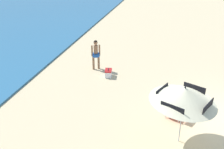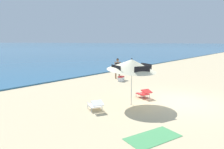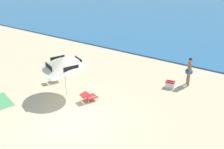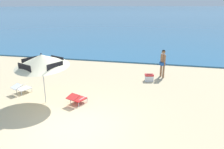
% 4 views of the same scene
% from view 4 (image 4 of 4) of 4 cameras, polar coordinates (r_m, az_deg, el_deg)
% --- Properties ---
extents(ground_plane, '(800.00, 800.00, 0.00)m').
position_cam_4_polar(ground_plane, '(8.25, -10.17, -13.46)').
color(ground_plane, '#D1BA8E').
extents(ocean_water, '(800.00, 800.00, 0.10)m').
position_cam_4_polar(ocean_water, '(415.96, 13.03, 16.81)').
color(ocean_water, '#2D668E').
rests_on(ocean_water, ground).
extents(beach_umbrella_striped_main, '(2.48, 2.51, 2.33)m').
position_cam_4_polar(beach_umbrella_striped_main, '(9.82, -17.98, 3.50)').
color(beach_umbrella_striped_main, silver).
rests_on(beach_umbrella_striped_main, ground).
extents(lounge_chair_under_umbrella, '(0.86, 1.01, 0.50)m').
position_cam_4_polar(lounge_chair_under_umbrella, '(11.81, -22.70, -3.26)').
color(lounge_chair_under_umbrella, white).
rests_on(lounge_chair_under_umbrella, ground).
extents(lounge_chair_beside_umbrella, '(0.82, 0.99, 0.50)m').
position_cam_4_polar(lounge_chair_beside_umbrella, '(9.85, -9.23, -6.16)').
color(lounge_chair_beside_umbrella, red).
rests_on(lounge_chair_beside_umbrella, ground).
extents(person_standing_near_shore, '(0.42, 0.45, 1.70)m').
position_cam_4_polar(person_standing_near_shore, '(13.49, 13.21, 3.36)').
color(person_standing_near_shore, '#8C6042').
rests_on(person_standing_near_shore, ground).
extents(cooler_box, '(0.55, 0.44, 0.43)m').
position_cam_4_polar(cooler_box, '(12.83, 9.71, -0.81)').
color(cooler_box, white).
rests_on(cooler_box, ground).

